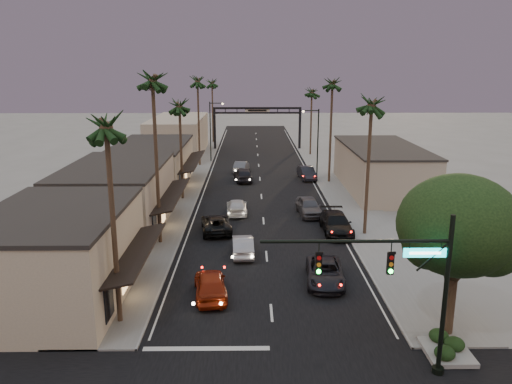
{
  "coord_description": "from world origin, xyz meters",
  "views": [
    {
      "loc": [
        -1.21,
        -16.63,
        14.05
      ],
      "look_at": [
        -0.69,
        29.17,
        2.5
      ],
      "focal_mm": 35.0,
      "sensor_mm": 36.0,
      "label": 1
    }
  ],
  "objects_px": {
    "corner_tree": "(460,229)",
    "palm_ld": "(197,79)",
    "palm_lb": "(152,76)",
    "oncoming_silver": "(243,245)",
    "palm_rc": "(312,90)",
    "palm_rb": "(333,81)",
    "curbside_black": "(336,224)",
    "streetlight_left": "(212,127)",
    "palm_ra": "(372,100)",
    "oncoming_pickup": "(216,223)",
    "streetlight_right": "(316,139)",
    "palm_lc": "(179,102)",
    "curbside_near": "(325,272)",
    "arch": "(257,117)",
    "palm_far": "(212,81)",
    "oncoming_red": "(210,284)",
    "palm_la": "(106,119)",
    "traffic_signal": "(405,273)"
  },
  "relations": [
    {
      "from": "palm_ld",
      "to": "palm_la",
      "type": "bearing_deg",
      "value": -90.0
    },
    {
      "from": "streetlight_right",
      "to": "streetlight_left",
      "type": "bearing_deg",
      "value": 136.79
    },
    {
      "from": "palm_rb",
      "to": "oncoming_pickup",
      "type": "height_order",
      "value": "palm_rb"
    },
    {
      "from": "palm_far",
      "to": "oncoming_silver",
      "type": "xyz_separation_m",
      "value": [
        6.48,
        -58.58,
        -10.71
      ]
    },
    {
      "from": "palm_lb",
      "to": "oncoming_red",
      "type": "xyz_separation_m",
      "value": [
        4.86,
        -9.8,
        -12.56
      ]
    },
    {
      "from": "palm_ra",
      "to": "curbside_near",
      "type": "xyz_separation_m",
      "value": [
        -4.86,
        -9.8,
        -10.71
      ]
    },
    {
      "from": "palm_ra",
      "to": "streetlight_right",
      "type": "bearing_deg",
      "value": 94.57
    },
    {
      "from": "palm_rb",
      "to": "curbside_black",
      "type": "relative_size",
      "value": 2.4
    },
    {
      "from": "palm_ld",
      "to": "palm_rc",
      "type": "relative_size",
      "value": 1.16
    },
    {
      "from": "corner_tree",
      "to": "palm_far",
      "type": "height_order",
      "value": "palm_far"
    },
    {
      "from": "streetlight_right",
      "to": "palm_la",
      "type": "xyz_separation_m",
      "value": [
        -15.52,
        -36.0,
        6.11
      ]
    },
    {
      "from": "oncoming_red",
      "to": "palm_lb",
      "type": "bearing_deg",
      "value": -71.26
    },
    {
      "from": "arch",
      "to": "corner_tree",
      "type": "bearing_deg",
      "value": -81.38
    },
    {
      "from": "palm_la",
      "to": "palm_ra",
      "type": "height_order",
      "value": "same"
    },
    {
      "from": "palm_lb",
      "to": "oncoming_silver",
      "type": "relative_size",
      "value": 3.41
    },
    {
      "from": "corner_tree",
      "to": "palm_rb",
      "type": "distance_m",
      "value": 37.12
    },
    {
      "from": "arch",
      "to": "palm_far",
      "type": "relative_size",
      "value": 1.15
    },
    {
      "from": "oncoming_silver",
      "to": "curbside_black",
      "type": "relative_size",
      "value": 0.76
    },
    {
      "from": "palm_ld",
      "to": "streetlight_right",
      "type": "bearing_deg",
      "value": -32.79
    },
    {
      "from": "palm_far",
      "to": "streetlight_right",
      "type": "bearing_deg",
      "value": -65.24
    },
    {
      "from": "palm_ld",
      "to": "curbside_black",
      "type": "bearing_deg",
      "value": -64.18
    },
    {
      "from": "curbside_black",
      "to": "oncoming_red",
      "type": "bearing_deg",
      "value": -129.57
    },
    {
      "from": "arch",
      "to": "streetlight_left",
      "type": "relative_size",
      "value": 1.69
    },
    {
      "from": "corner_tree",
      "to": "palm_ld",
      "type": "height_order",
      "value": "palm_ld"
    },
    {
      "from": "streetlight_left",
      "to": "curbside_black",
      "type": "xyz_separation_m",
      "value": [
        13.12,
        -33.59,
        -4.47
      ]
    },
    {
      "from": "arch",
      "to": "palm_far",
      "type": "height_order",
      "value": "palm_far"
    },
    {
      "from": "palm_lb",
      "to": "oncoming_pickup",
      "type": "height_order",
      "value": "palm_lb"
    },
    {
      "from": "palm_lb",
      "to": "curbside_near",
      "type": "xyz_separation_m",
      "value": [
        12.34,
        -7.8,
        -12.65
      ]
    },
    {
      "from": "palm_la",
      "to": "oncoming_silver",
      "type": "bearing_deg",
      "value": 56.95
    },
    {
      "from": "palm_lb",
      "to": "palm_far",
      "type": "distance_m",
      "value": 56.03
    },
    {
      "from": "oncoming_pickup",
      "to": "streetlight_right",
      "type": "bearing_deg",
      "value": -126.5
    },
    {
      "from": "palm_rb",
      "to": "oncoming_silver",
      "type": "bearing_deg",
      "value": -112.97
    },
    {
      "from": "oncoming_pickup",
      "to": "palm_ra",
      "type": "bearing_deg",
      "value": 168.4
    },
    {
      "from": "streetlight_left",
      "to": "palm_ld",
      "type": "distance_m",
      "value": 7.88
    },
    {
      "from": "palm_ld",
      "to": "palm_rc",
      "type": "bearing_deg",
      "value": 27.62
    },
    {
      "from": "oncoming_red",
      "to": "oncoming_pickup",
      "type": "height_order",
      "value": "oncoming_red"
    },
    {
      "from": "streetlight_right",
      "to": "streetlight_left",
      "type": "height_order",
      "value": "same"
    },
    {
      "from": "streetlight_left",
      "to": "palm_ra",
      "type": "height_order",
      "value": "palm_ra"
    },
    {
      "from": "arch",
      "to": "palm_lb",
      "type": "bearing_deg",
      "value": -100.16
    },
    {
      "from": "streetlight_right",
      "to": "palm_lc",
      "type": "distance_m",
      "value": 18.66
    },
    {
      "from": "palm_ra",
      "to": "palm_rc",
      "type": "bearing_deg",
      "value": 90.0
    },
    {
      "from": "palm_rb",
      "to": "curbside_near",
      "type": "bearing_deg",
      "value": -99.26
    },
    {
      "from": "traffic_signal",
      "to": "palm_lc",
      "type": "relative_size",
      "value": 0.7
    },
    {
      "from": "palm_rb",
      "to": "traffic_signal",
      "type": "bearing_deg",
      "value": -94.16
    },
    {
      "from": "palm_far",
      "to": "palm_ra",
      "type": "bearing_deg",
      "value": -72.62
    },
    {
      "from": "palm_lb",
      "to": "palm_rc",
      "type": "distance_m",
      "value": 45.48
    },
    {
      "from": "oncoming_silver",
      "to": "corner_tree",
      "type": "bearing_deg",
      "value": 130.23
    },
    {
      "from": "arch",
      "to": "palm_lc",
      "type": "distance_m",
      "value": 35.41
    },
    {
      "from": "corner_tree",
      "to": "palm_ld",
      "type": "relative_size",
      "value": 0.62
    },
    {
      "from": "palm_lc",
      "to": "streetlight_left",
      "type": "bearing_deg",
      "value": 85.63
    }
  ]
}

